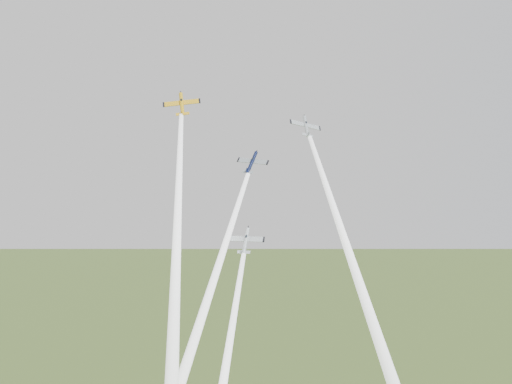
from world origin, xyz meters
The scene contains 7 objects.
plane_yellow centered at (-16.25, 0.53, 111.08)m, with size 8.23×8.17×1.29m, color yellow, non-canonical shape.
smoke_trail_yellow centered at (-14.35, -20.88, 82.14)m, with size 2.40×2.40×65.70m, color white, non-canonical shape.
plane_navy centered at (-1.06, 2.03, 98.45)m, with size 7.44×7.39×1.17m, color #0B1334, non-canonical shape.
smoke_trail_navy centered at (-9.42, -16.98, 70.48)m, with size 2.40×2.40×63.27m, color white, non-canonical shape.
plane_silver_right centered at (11.02, 5.58, 106.73)m, with size 7.63×7.57×1.20m, color silver, non-canonical shape.
smoke_trail_silver_right centered at (18.76, -13.87, 78.55)m, with size 2.40×2.40×63.82m, color white, non-canonical shape.
plane_silver_low centered at (-2.06, -7.25, 82.03)m, with size 7.63×7.57×1.20m, color silver, non-canonical shape.
Camera 1 is at (2.29, -138.30, 92.48)m, focal length 45.00 mm.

